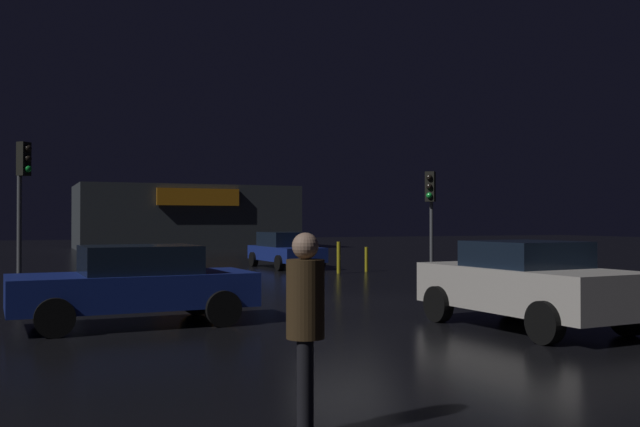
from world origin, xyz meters
The scene contains 10 objects.
ground_plane centered at (0.00, 0.00, 0.00)m, with size 120.00×120.00×0.00m, color black.
store_building centered at (3.57, 33.94, 2.15)m, with size 14.46×7.99×4.30m.
traffic_signal_main centered at (6.01, 5.95, 2.68)m, with size 0.42×0.42×3.61m.
traffic_signal_opposite centered at (-6.97, 7.06, 3.02)m, with size 0.42×0.42×4.18m.
car_near centered at (-5.09, -1.71, 0.76)m, with size 4.39×2.14×1.46m.
car_far centered at (1.26, -4.87, 0.80)m, with size 2.28×4.28×1.55m.
car_crossing centered at (2.90, 12.01, 0.74)m, with size 2.08×4.43×1.45m.
pedestrian centered at (-4.73, -9.22, 1.06)m, with size 0.45×0.45×1.81m.
bollard_kerb_a centered at (4.98, 8.81, 0.46)m, with size 0.12×0.12×0.92m, color gold.
bollard_kerb_b centered at (3.62, 8.34, 0.58)m, with size 0.14×0.14×1.15m, color gold.
Camera 1 is at (-7.05, -15.01, 1.91)m, focal length 39.76 mm.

